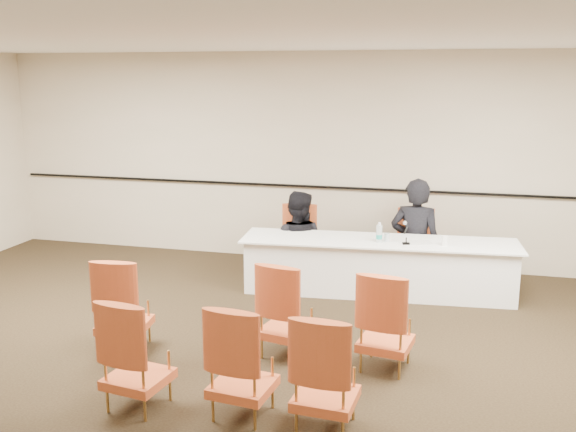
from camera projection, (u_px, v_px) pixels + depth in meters
The scene contains 20 objects.
floor at pixel (240, 384), 5.67m from camera, with size 10.00×10.00×0.00m, color black.
ceiling at pixel (233, 32), 5.02m from camera, with size 10.00×10.00×0.00m, color white.
wall_back at pixel (329, 159), 9.13m from camera, with size 10.00×0.04×3.00m, color #C3B699.
wall_rail at pixel (328, 187), 9.17m from camera, with size 9.80×0.04×0.03m, color black.
panel_table at pixel (378, 267), 7.98m from camera, with size 3.39×0.79×0.68m, color white, non-canonical shape.
panelist_main at pixel (415, 247), 8.37m from camera, with size 0.66×0.44×1.82m, color black.
panelist_main_chair at pixel (415, 247), 8.37m from camera, with size 0.50×0.50×0.95m, color #AB4C1E, non-canonical shape.
panelist_second at pixel (297, 249), 8.65m from camera, with size 0.77×0.60×1.59m, color black.
panelist_second_chair at pixel (297, 242), 8.63m from camera, with size 0.50×0.50×0.95m, color #AB4C1E, non-canonical shape.
papers at pixel (419, 243), 7.78m from camera, with size 0.30×0.22×0.00m, color silver.
microphone at pixel (406, 234), 7.69m from camera, with size 0.09×0.19×0.26m, color black, non-canonical shape.
water_bottle at pixel (379, 232), 7.78m from camera, with size 0.08×0.08×0.25m, color teal, non-canonical shape.
drinking_glass at pixel (387, 237), 7.85m from camera, with size 0.06×0.06×0.10m, color silver.
coffee_cup at pixel (445, 241), 7.63m from camera, with size 0.08×0.08×0.12m, color white.
aud_chair_front_left at pixel (124, 303), 6.31m from camera, with size 0.50×0.50×0.95m, color #AB4C1E, non-canonical shape.
aud_chair_front_mid at pixel (287, 309), 6.16m from camera, with size 0.50×0.50×0.95m, color #AB4C1E, non-canonical shape.
aud_chair_front_right at pixel (386, 320), 5.88m from camera, with size 0.50×0.50×0.95m, color #AB4C1E, non-canonical shape.
aud_chair_back_left at pixel (137, 353), 5.18m from camera, with size 0.50×0.50×0.95m, color #AB4C1E, non-canonical shape.
aud_chair_back_mid at pixel (243, 360), 5.05m from camera, with size 0.50×0.50×0.95m, color #AB4C1E, non-canonical shape.
aud_chair_back_right at pixel (326, 371), 4.87m from camera, with size 0.50×0.50×0.95m, color #AB4C1E, non-canonical shape.
Camera 1 is at (1.73, -4.94, 2.67)m, focal length 40.00 mm.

